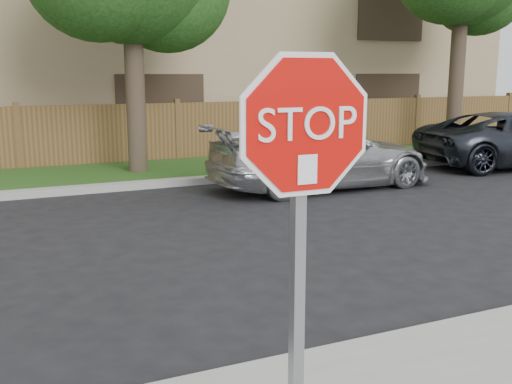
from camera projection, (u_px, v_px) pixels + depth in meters
name	position (u px, v px, depth m)	size (l,w,h in m)	color
far_curb	(31.00, 193.00, 11.71)	(70.00, 0.30, 0.15)	gray
grass_strip	(25.00, 180.00, 13.18)	(70.00, 3.00, 0.12)	#1E4714
fence	(18.00, 140.00, 14.46)	(70.00, 0.12, 1.60)	#513B1C
apartment_building	(1.00, 36.00, 18.92)	(35.20, 9.20, 7.20)	tan
stop_sign	(303.00, 188.00, 3.06)	(1.01, 0.13, 2.55)	gray
sedan_right	(322.00, 154.00, 12.57)	(1.99, 4.88, 1.42)	#B2B6BA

